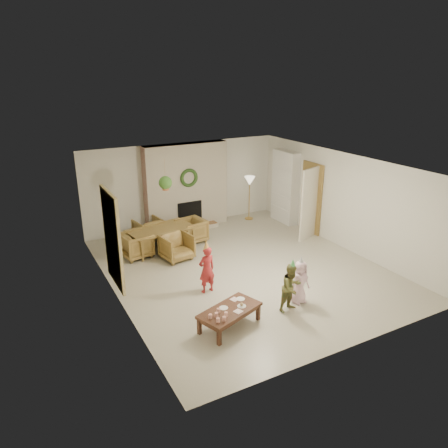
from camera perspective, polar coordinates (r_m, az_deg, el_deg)
floor at (r=10.15m, az=2.58°, el=-5.99°), size 7.00×7.00×0.00m
ceiling at (r=9.33m, az=2.82°, el=7.95°), size 7.00×7.00×0.00m
wall_back at (r=12.66m, az=-5.49°, el=5.30°), size 7.00×0.00×7.00m
wall_front at (r=7.14m, az=17.36°, el=-7.54°), size 7.00×0.00×7.00m
wall_left at (r=8.61m, az=-14.73°, el=-2.46°), size 0.00×7.00×7.00m
wall_right at (r=11.44m, az=15.73°, el=3.02°), size 0.00×7.00×7.00m
fireplace_mass at (r=12.49m, az=-5.12°, el=5.10°), size 2.50×0.40×2.50m
fireplace_hearth at (r=12.54m, az=-4.32°, el=-0.52°), size 1.60×0.30×0.12m
fireplace_firebox at (r=12.56m, az=-4.69°, el=1.39°), size 0.75×0.12×0.75m
fireplace_wreath at (r=12.21m, az=-4.73°, el=6.22°), size 0.54×0.10×0.54m
floor_lamp_base at (r=13.48m, az=3.37°, el=0.77°), size 0.26×0.26×0.03m
floor_lamp_post at (r=13.28m, az=3.42°, el=3.33°), size 0.03×0.03×1.24m
floor_lamp_shade at (r=13.12m, az=3.48°, el=5.83°), size 0.33×0.33×0.28m
bookshelf_carcass at (r=13.06m, az=8.24°, el=4.96°), size 0.30×1.00×2.20m
bookshelf_shelf_a at (r=13.23m, az=8.03°, el=2.23°), size 0.30×0.92×0.03m
bookshelf_shelf_b at (r=13.11m, az=8.11°, el=3.89°), size 0.30×0.92×0.03m
bookshelf_shelf_c at (r=13.01m, az=8.20°, el=5.58°), size 0.30×0.92×0.03m
bookshelf_shelf_d at (r=12.92m, az=8.29°, el=7.30°), size 0.30×0.92×0.03m
books_row_lower at (r=13.06m, az=8.37°, el=2.62°), size 0.20×0.40×0.24m
books_row_mid at (r=13.10m, az=7.94°, el=4.52°), size 0.20×0.44×0.24m
books_row_upper at (r=12.89m, az=8.42°, el=6.03°), size 0.20×0.36×0.22m
door_frame at (r=12.32m, az=11.68°, el=3.45°), size 0.05×0.86×2.04m
door_leaf at (r=11.82m, az=11.42°, el=2.65°), size 0.77×0.32×2.00m
curtain_panel at (r=8.80m, az=-14.80°, el=-1.98°), size 0.06×1.20×2.00m
dining_table at (r=11.16m, az=-8.36°, el=-2.06°), size 1.80×1.19×0.59m
dining_chair_near at (r=10.56m, az=-6.39°, el=-3.10°), size 0.80×0.81×0.65m
dining_chair_far at (r=11.75m, az=-10.13°, el=-0.84°), size 0.80×0.81×0.65m
dining_chair_left at (r=10.84m, az=-11.74°, el=-2.77°), size 0.81×0.80×0.65m
dining_chair_right at (r=11.58m, az=-4.42°, el=-0.89°), size 0.81×0.80×0.65m
hanging_plant_cord at (r=10.18m, az=-7.97°, el=6.79°), size 0.01×0.01×0.70m
hanging_plant_pot at (r=10.26m, az=-7.88°, el=4.88°), size 0.16×0.16×0.12m
hanging_plant_foliage at (r=10.23m, az=-7.91°, el=5.53°), size 0.32×0.32×0.32m
coffee_table_top at (r=7.84m, az=0.77°, el=-11.58°), size 1.31×0.95×0.05m
coffee_table_apron at (r=7.87m, az=0.77°, el=-11.98°), size 1.20×0.83×0.07m
coffee_leg_fl at (r=7.47m, az=-0.66°, el=-15.02°), size 0.08×0.08×0.31m
coffee_leg_fr at (r=8.16m, az=4.63°, el=-11.78°), size 0.08×0.08×0.31m
coffee_leg_bl at (r=7.75m, az=-3.34°, el=-13.61°), size 0.08×0.08×0.31m
coffee_leg_br at (r=8.42m, az=2.00°, el=-10.64°), size 0.08×0.08×0.31m
cup_a at (r=7.44m, az=-0.83°, el=-12.86°), size 0.08×0.08×0.08m
cup_b at (r=7.55m, az=-1.86°, el=-12.35°), size 0.08×0.08×0.08m
cup_c at (r=7.48m, az=0.02°, el=-12.65°), size 0.08×0.08×0.08m
cup_d at (r=7.59m, az=-1.02°, el=-12.15°), size 0.08×0.08×0.08m
cup_e at (r=7.60m, az=0.27°, el=-12.07°), size 0.08×0.08×0.08m
cup_f at (r=7.71m, az=-0.75°, el=-11.58°), size 0.08×0.08×0.08m
plate_a at (r=7.86m, az=-0.06°, el=-11.23°), size 0.21×0.21×0.01m
plate_b at (r=7.92m, az=2.39°, el=-10.98°), size 0.21×0.21×0.01m
plate_c at (r=8.14m, az=2.24°, el=-10.04°), size 0.21×0.21×0.01m
food_scoop at (r=7.90m, az=2.39°, el=-10.76°), size 0.08×0.08×0.06m
napkin_left at (r=7.76m, az=1.92°, el=-11.68°), size 0.17×0.17×0.01m
napkin_right at (r=8.12m, az=1.42°, el=-10.12°), size 0.17×0.17×0.01m
child_red at (r=8.91m, az=-2.33°, el=-6.16°), size 0.40×0.28×1.03m
party_hat_red at (r=8.68m, az=-2.39°, el=-2.84°), size 0.17×0.17×0.20m
child_plaid at (r=8.37m, az=9.07°, el=-8.46°), size 0.53×0.44×0.98m
party_hat_plaid at (r=8.14m, az=9.27°, el=-5.21°), size 0.13×0.13×0.16m
child_pink at (r=8.68m, az=10.19°, el=-7.72°), size 0.47×0.33×0.91m
party_hat_pink at (r=8.47m, az=10.39°, el=-4.78°), size 0.13×0.13×0.16m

